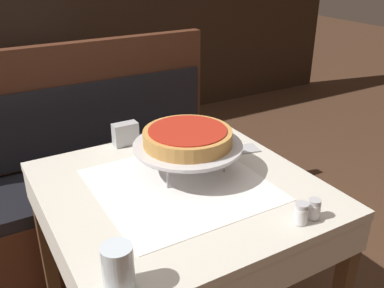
# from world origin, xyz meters

# --- Properties ---
(dining_table_front) EXTENTS (0.88, 0.88, 0.73)m
(dining_table_front) POSITION_xyz_m (0.00, 0.00, 0.63)
(dining_table_front) COLOR beige
(dining_table_front) RESTS_ON ground_plane
(dining_table_rear) EXTENTS (0.76, 0.76, 0.72)m
(dining_table_rear) POSITION_xyz_m (-0.07, 1.85, 0.62)
(dining_table_rear) COLOR #194799
(dining_table_rear) RESTS_ON ground_plane
(booth_bench) EXTENTS (1.57, 0.49, 1.04)m
(booth_bench) POSITION_xyz_m (-0.14, 0.78, 0.31)
(booth_bench) COLOR #4C2819
(booth_bench) RESTS_ON ground_plane
(pizza_pan_stand) EXTENTS (0.38, 0.38, 0.11)m
(pizza_pan_stand) POSITION_xyz_m (0.07, 0.06, 0.83)
(pizza_pan_stand) COLOR #ADADB2
(pizza_pan_stand) RESTS_ON dining_table_front
(deep_dish_pizza) EXTENTS (0.31, 0.31, 0.05)m
(deep_dish_pizza) POSITION_xyz_m (0.07, 0.06, 0.86)
(deep_dish_pizza) COLOR #C68E47
(deep_dish_pizza) RESTS_ON pizza_pan_stand
(pizza_server) EXTENTS (0.24, 0.10, 0.01)m
(pizza_server) POSITION_xyz_m (0.29, 0.12, 0.73)
(pizza_server) COLOR #BCBCC1
(pizza_server) RESTS_ON dining_table_front
(water_glass_near) EXTENTS (0.08, 0.08, 0.12)m
(water_glass_near) POSITION_xyz_m (-0.35, -0.35, 0.79)
(water_glass_near) COLOR silver
(water_glass_near) RESTS_ON dining_table_front
(salt_shaker) EXTENTS (0.04, 0.04, 0.07)m
(salt_shaker) POSITION_xyz_m (0.20, -0.37, 0.76)
(salt_shaker) COLOR silver
(salt_shaker) RESTS_ON dining_table_front
(pepper_shaker) EXTENTS (0.04, 0.04, 0.06)m
(pepper_shaker) POSITION_xyz_m (0.25, -0.37, 0.76)
(pepper_shaker) COLOR silver
(pepper_shaker) RESTS_ON dining_table_front
(napkin_holder) EXTENTS (0.10, 0.05, 0.09)m
(napkin_holder) POSITION_xyz_m (-0.03, 0.39, 0.77)
(napkin_holder) COLOR #B2B2B7
(napkin_holder) RESTS_ON dining_table_front
(condiment_caddy) EXTENTS (0.13, 0.13, 0.17)m
(condiment_caddy) POSITION_xyz_m (-0.07, 1.80, 0.76)
(condiment_caddy) COLOR black
(condiment_caddy) RESTS_ON dining_table_rear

